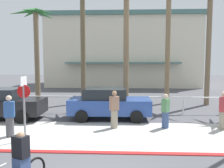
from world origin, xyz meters
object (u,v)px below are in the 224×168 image
(palm_tree_4, at_px, (169,13))
(car_blue_2, at_px, (109,103))
(pedestrian_2, at_px, (165,112))
(palm_tree_3, at_px, (127,16))
(pedestrian_3, at_px, (114,111))
(palm_tree_5, at_px, (210,17))
(stop_sign_bike_lane, at_px, (24,99))
(cyclist_black_0, at_px, (20,165))
(car_black_1, at_px, (2,103))
(pedestrian_1, at_px, (223,112))
(palm_tree_1, at_px, (36,33))
(palm_tree_2, at_px, (82,19))
(pedestrian_0, at_px, (10,118))

(palm_tree_4, relative_size, car_blue_2, 2.17)
(car_blue_2, height_order, pedestrian_2, car_blue_2)
(palm_tree_3, xyz_separation_m, pedestrian_2, (1.78, -4.78, -5.37))
(palm_tree_3, relative_size, pedestrian_3, 4.49)
(palm_tree_5, distance_m, pedestrian_2, 9.27)
(stop_sign_bike_lane, relative_size, palm_tree_4, 0.27)
(stop_sign_bike_lane, relative_size, car_blue_2, 0.58)
(car_blue_2, relative_size, cyclist_black_0, 2.60)
(car_black_1, relative_size, pedestrian_1, 2.46)
(stop_sign_bike_lane, height_order, palm_tree_3, palm_tree_3)
(car_blue_2, height_order, pedestrian_1, pedestrian_1)
(cyclist_black_0, distance_m, pedestrian_1, 9.00)
(palm_tree_1, height_order, pedestrian_3, palm_tree_1)
(palm_tree_2, xyz_separation_m, car_blue_2, (2.22, -4.84, -5.36))
(car_blue_2, bearing_deg, stop_sign_bike_lane, -129.89)
(palm_tree_4, bearing_deg, cyclist_black_0, -114.77)
(palm_tree_5, bearing_deg, car_blue_2, -146.55)
(pedestrian_3, bearing_deg, palm_tree_1, 134.60)
(car_blue_2, bearing_deg, palm_tree_4, 51.44)
(palm_tree_2, bearing_deg, palm_tree_5, -1.93)
(pedestrian_0, bearing_deg, pedestrian_1, 9.10)
(stop_sign_bike_lane, bearing_deg, car_blue_2, 50.11)
(palm_tree_1, distance_m, car_black_1, 6.17)
(palm_tree_1, distance_m, car_blue_2, 8.05)
(cyclist_black_0, bearing_deg, car_blue_2, 77.18)
(palm_tree_5, height_order, pedestrian_2, palm_tree_5)
(pedestrian_0, bearing_deg, stop_sign_bike_lane, -27.54)
(palm_tree_3, xyz_separation_m, palm_tree_4, (3.11, 2.06, 0.54))
(palm_tree_4, relative_size, pedestrian_3, 5.34)
(car_black_1, height_order, pedestrian_0, pedestrian_0)
(stop_sign_bike_lane, bearing_deg, palm_tree_1, 106.62)
(palm_tree_5, relative_size, car_black_1, 2.00)
(stop_sign_bike_lane, bearing_deg, car_black_1, 128.50)
(palm_tree_5, xyz_separation_m, pedestrian_3, (-6.50, -6.35, -5.44))
(car_black_1, relative_size, pedestrian_0, 2.51)
(pedestrian_0, height_order, pedestrian_3, pedestrian_3)
(palm_tree_5, xyz_separation_m, cyclist_black_0, (-8.54, -11.92, -5.58))
(palm_tree_4, height_order, cyclist_black_0, palm_tree_4)
(pedestrian_3, bearing_deg, car_black_1, 166.43)
(pedestrian_2, bearing_deg, car_black_1, 170.89)
(stop_sign_bike_lane, bearing_deg, palm_tree_5, 39.62)
(palm_tree_2, distance_m, cyclist_black_0, 13.43)
(palm_tree_2, xyz_separation_m, palm_tree_3, (3.21, -1.75, -0.11))
(pedestrian_0, relative_size, pedestrian_2, 1.07)
(pedestrian_2, bearing_deg, pedestrian_0, -166.63)
(palm_tree_1, height_order, palm_tree_2, palm_tree_2)
(palm_tree_2, height_order, palm_tree_4, palm_tree_4)
(stop_sign_bike_lane, relative_size, pedestrian_2, 1.56)
(palm_tree_3, bearing_deg, car_blue_2, -107.84)
(stop_sign_bike_lane, xyz_separation_m, pedestrian_2, (5.88, 2.02, -0.92))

